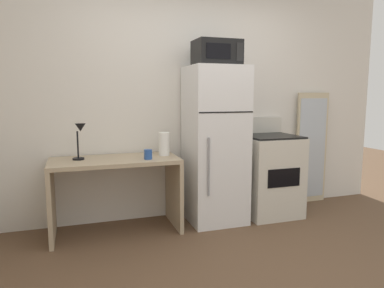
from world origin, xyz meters
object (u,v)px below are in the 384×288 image
(refrigerator, at_px, (215,145))
(oven_range, at_px, (269,174))
(paper_towel_roll, at_px, (164,144))
(leaning_mirror, at_px, (311,148))
(coffee_mug, at_px, (148,154))
(desk_lamp, at_px, (80,135))
(microwave, at_px, (217,53))
(desk, at_px, (115,180))

(refrigerator, bearing_deg, oven_range, -0.47)
(paper_towel_roll, height_order, oven_range, oven_range)
(leaning_mirror, bearing_deg, coffee_mug, -169.97)
(desk_lamp, height_order, oven_range, desk_lamp)
(refrigerator, relative_size, oven_range, 1.52)
(desk_lamp, relative_size, paper_towel_roll, 1.47)
(paper_towel_roll, xyz_separation_m, microwave, (0.56, -0.05, 0.93))
(desk_lamp, bearing_deg, oven_range, -1.08)
(oven_range, xyz_separation_m, leaning_mirror, (0.75, 0.26, 0.23))
(refrigerator, bearing_deg, paper_towel_roll, 176.92)
(desk_lamp, distance_m, paper_towel_roll, 0.84)
(leaning_mirror, bearing_deg, oven_range, -161.30)
(oven_range, bearing_deg, refrigerator, 179.53)
(desk_lamp, distance_m, oven_range, 2.12)
(coffee_mug, bearing_deg, desk_lamp, 164.83)
(coffee_mug, xyz_separation_m, paper_towel_roll, (0.20, 0.17, 0.07))
(microwave, xyz_separation_m, leaning_mirror, (1.42, 0.27, -1.10))
(microwave, relative_size, leaning_mirror, 0.33)
(refrigerator, distance_m, oven_range, 0.77)
(refrigerator, distance_m, microwave, 0.97)
(microwave, bearing_deg, oven_range, 1.34)
(desk_lamp, relative_size, leaning_mirror, 0.25)
(oven_range, height_order, leaning_mirror, leaning_mirror)
(desk, relative_size, paper_towel_roll, 5.20)
(oven_range, bearing_deg, microwave, -178.66)
(paper_towel_roll, relative_size, oven_range, 0.22)
(paper_towel_roll, distance_m, oven_range, 1.29)
(desk, bearing_deg, paper_towel_roll, 3.77)
(desk_lamp, height_order, coffee_mug, desk_lamp)
(oven_range, relative_size, leaning_mirror, 0.79)
(coffee_mug, xyz_separation_m, microwave, (0.76, 0.12, 1.00))
(desk, bearing_deg, refrigerator, 0.20)
(paper_towel_roll, distance_m, refrigerator, 0.56)
(leaning_mirror, bearing_deg, microwave, -169.23)
(desk, distance_m, microwave, 1.66)
(desk, height_order, refrigerator, refrigerator)
(refrigerator, relative_size, leaning_mirror, 1.19)
(refrigerator, bearing_deg, desk_lamp, 178.62)
(paper_towel_roll, height_order, leaning_mirror, leaning_mirror)
(microwave, bearing_deg, desk_lamp, 177.75)
(desk, xyz_separation_m, oven_range, (1.74, -0.00, -0.06))
(refrigerator, height_order, leaning_mirror, refrigerator)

